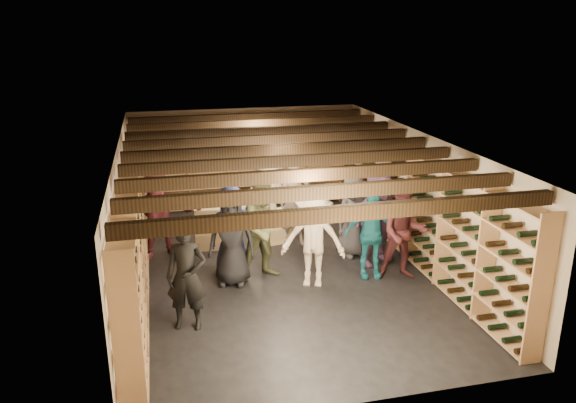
{
  "coord_description": "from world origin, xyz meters",
  "views": [
    {
      "loc": [
        -2.1,
        -9.33,
        4.38
      ],
      "look_at": [
        0.16,
        0.2,
        1.23
      ],
      "focal_mm": 35.0,
      "sensor_mm": 36.0,
      "label": 1
    }
  ],
  "objects_px": {
    "person_11": "(378,216)",
    "person_8": "(403,232)",
    "person_2": "(265,228)",
    "person_4": "(371,234)",
    "person_9": "(268,199)",
    "person_0": "(232,239)",
    "crate_stack_right": "(278,226)",
    "person_7": "(295,202)",
    "person_5": "(158,213)",
    "person_6": "(232,229)",
    "crate_loose": "(288,226)",
    "person_1": "(186,277)",
    "person_3": "(313,239)",
    "crate_stack_left": "(209,228)",
    "person_12": "(353,216)"
  },
  "relations": [
    {
      "from": "crate_loose",
      "to": "person_11",
      "type": "distance_m",
      "value": 2.54
    },
    {
      "from": "person_9",
      "to": "person_12",
      "type": "distance_m",
      "value": 1.78
    },
    {
      "from": "person_11",
      "to": "person_7",
      "type": "bearing_deg",
      "value": 111.85
    },
    {
      "from": "person_0",
      "to": "person_3",
      "type": "bearing_deg",
      "value": 0.77
    },
    {
      "from": "person_0",
      "to": "person_8",
      "type": "xyz_separation_m",
      "value": [
        2.96,
        -0.45,
        0.03
      ]
    },
    {
      "from": "crate_stack_right",
      "to": "person_7",
      "type": "xyz_separation_m",
      "value": [
        0.32,
        -0.18,
        0.57
      ]
    },
    {
      "from": "crate_stack_left",
      "to": "person_1",
      "type": "relative_size",
      "value": 0.51
    },
    {
      "from": "person_4",
      "to": "person_9",
      "type": "distance_m",
      "value": 2.46
    },
    {
      "from": "person_9",
      "to": "person_8",
      "type": "bearing_deg",
      "value": -49.54
    },
    {
      "from": "person_6",
      "to": "person_8",
      "type": "bearing_deg",
      "value": -24.16
    },
    {
      "from": "person_1",
      "to": "person_7",
      "type": "distance_m",
      "value": 3.68
    },
    {
      "from": "person_6",
      "to": "person_11",
      "type": "distance_m",
      "value": 2.73
    },
    {
      "from": "person_2",
      "to": "person_4",
      "type": "relative_size",
      "value": 1.17
    },
    {
      "from": "person_2",
      "to": "person_12",
      "type": "height_order",
      "value": "person_2"
    },
    {
      "from": "person_7",
      "to": "person_9",
      "type": "bearing_deg",
      "value": 162.61
    },
    {
      "from": "crate_stack_left",
      "to": "person_6",
      "type": "bearing_deg",
      "value": -74.82
    },
    {
      "from": "person_5",
      "to": "person_7",
      "type": "xyz_separation_m",
      "value": [
        2.7,
        -0.02,
        0.04
      ]
    },
    {
      "from": "crate_loose",
      "to": "person_11",
      "type": "xyz_separation_m",
      "value": [
        1.24,
        -2.05,
        0.83
      ]
    },
    {
      "from": "person_5",
      "to": "person_11",
      "type": "relative_size",
      "value": 0.95
    },
    {
      "from": "person_1",
      "to": "person_2",
      "type": "bearing_deg",
      "value": 59.06
    },
    {
      "from": "person_9",
      "to": "person_6",
      "type": "bearing_deg",
      "value": -129.77
    },
    {
      "from": "person_1",
      "to": "person_4",
      "type": "relative_size",
      "value": 1.03
    },
    {
      "from": "crate_loose",
      "to": "person_1",
      "type": "height_order",
      "value": "person_1"
    },
    {
      "from": "person_0",
      "to": "person_9",
      "type": "bearing_deg",
      "value": 76.73
    },
    {
      "from": "person_7",
      "to": "person_12",
      "type": "bearing_deg",
      "value": -38.2
    },
    {
      "from": "person_9",
      "to": "crate_stack_left",
      "type": "bearing_deg",
      "value": 177.91
    },
    {
      "from": "crate_stack_left",
      "to": "person_6",
      "type": "relative_size",
      "value": 0.53
    },
    {
      "from": "person_5",
      "to": "person_6",
      "type": "height_order",
      "value": "person_5"
    },
    {
      "from": "person_11",
      "to": "crate_loose",
      "type": "bearing_deg",
      "value": 96.76
    },
    {
      "from": "person_2",
      "to": "person_3",
      "type": "bearing_deg",
      "value": -47.69
    },
    {
      "from": "person_3",
      "to": "crate_stack_left",
      "type": "bearing_deg",
      "value": 148.78
    },
    {
      "from": "person_6",
      "to": "person_9",
      "type": "height_order",
      "value": "person_9"
    },
    {
      "from": "person_6",
      "to": "person_9",
      "type": "xyz_separation_m",
      "value": [
        0.9,
        1.17,
        0.15
      ]
    },
    {
      "from": "crate_stack_right",
      "to": "person_2",
      "type": "xyz_separation_m",
      "value": [
        -0.57,
        -1.6,
        0.6
      ]
    },
    {
      "from": "crate_stack_left",
      "to": "crate_stack_right",
      "type": "bearing_deg",
      "value": 0.0
    },
    {
      "from": "person_4",
      "to": "person_5",
      "type": "relative_size",
      "value": 0.92
    },
    {
      "from": "person_5",
      "to": "person_9",
      "type": "height_order",
      "value": "person_9"
    },
    {
      "from": "person_4",
      "to": "person_7",
      "type": "relative_size",
      "value": 0.88
    },
    {
      "from": "person_5",
      "to": "person_12",
      "type": "height_order",
      "value": "person_5"
    },
    {
      "from": "person_11",
      "to": "person_8",
      "type": "bearing_deg",
      "value": -101.08
    },
    {
      "from": "person_8",
      "to": "person_11",
      "type": "xyz_separation_m",
      "value": [
        -0.17,
        0.74,
        0.06
      ]
    },
    {
      "from": "person_2",
      "to": "person_9",
      "type": "distance_m",
      "value": 1.64
    },
    {
      "from": "person_5",
      "to": "person_8",
      "type": "distance_m",
      "value": 4.62
    },
    {
      "from": "person_7",
      "to": "person_8",
      "type": "distance_m",
      "value": 2.47
    },
    {
      "from": "crate_stack_left",
      "to": "person_0",
      "type": "xyz_separation_m",
      "value": [
        0.24,
        -1.71,
        0.4
      ]
    },
    {
      "from": "person_6",
      "to": "person_8",
      "type": "xyz_separation_m",
      "value": [
        2.89,
        -1.0,
        0.05
      ]
    },
    {
      "from": "person_7",
      "to": "crate_stack_left",
      "type": "bearing_deg",
      "value": 176.01
    },
    {
      "from": "person_8",
      "to": "person_9",
      "type": "height_order",
      "value": "person_9"
    },
    {
      "from": "person_7",
      "to": "person_4",
      "type": "bearing_deg",
      "value": -60.43
    },
    {
      "from": "crate_stack_left",
      "to": "crate_loose",
      "type": "xyz_separation_m",
      "value": [
        1.79,
        0.63,
        -0.34
      ]
    }
  ]
}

